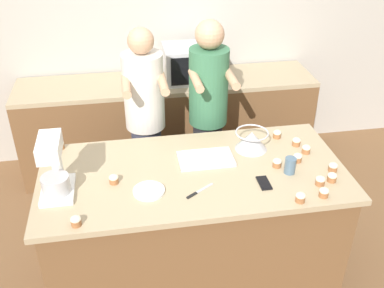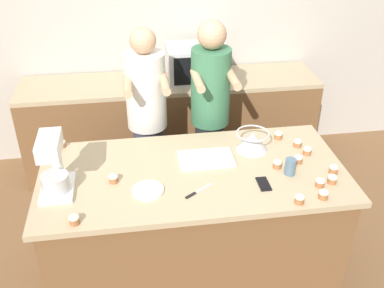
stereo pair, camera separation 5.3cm
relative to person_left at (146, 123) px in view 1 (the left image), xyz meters
name	(u,v)px [view 1 (the left image)]	position (x,y,z in m)	size (l,w,h in m)	color
ground_plane	(193,267)	(0.26, -0.77, -0.87)	(16.00, 16.00, 0.00)	brown
back_wall	(161,25)	(0.26, 1.05, 0.48)	(10.00, 0.06, 2.70)	#B2ADA3
island_counter	(193,222)	(0.26, -0.77, -0.42)	(2.04, 0.99, 0.90)	brown
back_counter	(168,124)	(0.26, 0.70, -0.41)	(2.80, 0.60, 0.93)	brown
person_left	(146,123)	(0.00, 0.00, 0.00)	(0.33, 0.50, 1.65)	#33384C
person_right	(208,115)	(0.51, 0.00, 0.02)	(0.33, 0.50, 1.68)	#232328
stand_mixer	(54,170)	(-0.61, -0.85, 0.20)	(0.20, 0.30, 0.39)	white
mixing_bowl	(251,140)	(0.71, -0.56, 0.10)	(0.24, 0.24, 0.14)	#BCBCC1
baking_tray	(206,158)	(0.36, -0.66, 0.04)	(0.38, 0.23, 0.04)	silver
microwave_oven	(193,63)	(0.51, 0.70, 0.21)	(0.55, 0.40, 0.32)	#B7B7BC
cell_phone	(264,183)	(0.68, -0.98, 0.03)	(0.07, 0.14, 0.01)	black
drinking_glass	(290,165)	(0.88, -0.89, 0.08)	(0.07, 0.07, 0.11)	slate
small_plate	(149,191)	(-0.05, -0.95, 0.03)	(0.20, 0.20, 0.02)	white
knife	(198,192)	(0.25, -1.00, 0.03)	(0.19, 0.14, 0.01)	#BCBCC1
cupcake_0	(114,179)	(-0.27, -0.82, 0.06)	(0.06, 0.06, 0.06)	#9E6038
cupcake_1	(332,177)	(1.12, -1.03, 0.06)	(0.06, 0.06, 0.06)	#9E6038
cupcake_2	(324,192)	(1.00, -1.17, 0.06)	(0.06, 0.06, 0.06)	#9E6038
cupcake_3	(320,181)	(1.02, -1.05, 0.06)	(0.06, 0.06, 0.06)	#9E6038
cupcake_4	(333,167)	(1.17, -0.92, 0.06)	(0.06, 0.06, 0.06)	#9E6038
cupcake_5	(76,221)	(-0.48, -1.19, 0.06)	(0.06, 0.06, 0.06)	#9E6038
cupcake_6	(277,163)	(0.82, -0.81, 0.06)	(0.06, 0.06, 0.06)	#9E6038
cupcake_7	(60,145)	(-0.64, -0.33, 0.06)	(0.06, 0.06, 0.06)	#9E6038
cupcake_8	(296,142)	(1.05, -0.57, 0.06)	(0.06, 0.06, 0.06)	#9E6038
cupcake_9	(306,149)	(1.08, -0.68, 0.06)	(0.06, 0.06, 0.06)	#9E6038
cupcake_10	(277,134)	(0.95, -0.44, 0.06)	(0.06, 0.06, 0.06)	#9E6038
cupcake_11	(298,157)	(0.98, -0.77, 0.06)	(0.06, 0.06, 0.06)	#9E6038
cupcake_12	(301,197)	(0.84, -1.19, 0.06)	(0.06, 0.06, 0.06)	#9E6038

